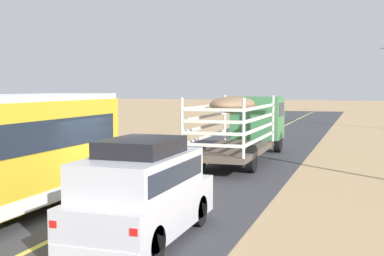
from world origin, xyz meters
name	(u,v)px	position (x,y,z in m)	size (l,w,h in m)	color
ground_plane	(119,207)	(0.00, 0.00, 0.00)	(240.00, 240.00, 0.00)	tan
road_surface	(119,207)	(0.00, 0.00, 0.01)	(8.00, 120.00, 0.02)	#38383D
road_centre_line	(119,207)	(0.00, 0.00, 0.02)	(0.16, 117.60, 0.00)	#D8CC4C
suv_near	(142,190)	(1.93, -2.68, 1.15)	(1.90, 4.62, 2.29)	silver
livestock_truck	(249,121)	(1.26, 11.50, 1.79)	(2.53, 9.70, 3.02)	#3F7F4C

